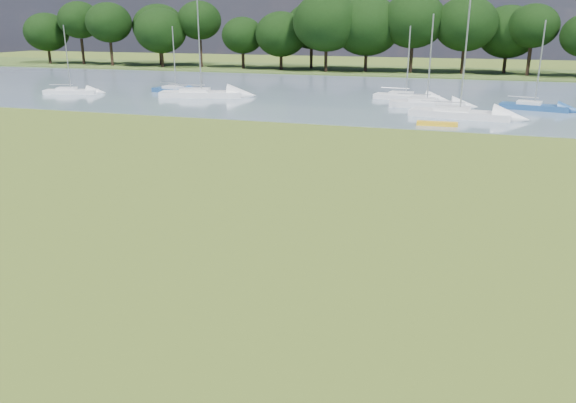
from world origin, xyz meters
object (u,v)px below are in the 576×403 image
(sailboat_3, at_px, (70,90))
(sailboat_4, at_px, (405,95))
(sailboat_2, at_px, (459,111))
(sailboat_9, at_px, (200,92))
(sailboat_1, at_px, (534,105))
(sailboat_6, at_px, (176,89))
(kayak, at_px, (437,124))
(sailboat_7, at_px, (426,102))

(sailboat_3, height_order, sailboat_4, sailboat_3)
(sailboat_2, height_order, sailboat_9, sailboat_9)
(sailboat_1, distance_m, sailboat_4, 12.28)
(sailboat_3, xyz_separation_m, sailboat_9, (14.75, 2.02, 0.10))
(sailboat_1, xyz_separation_m, sailboat_6, (-36.67, 1.35, -0.02))
(sailboat_2, height_order, sailboat_6, sailboat_2)
(sailboat_9, bearing_deg, sailboat_2, -27.01)
(sailboat_1, height_order, sailboat_4, sailboat_1)
(kayak, xyz_separation_m, sailboat_1, (7.77, 10.93, 0.30))
(sailboat_7, bearing_deg, sailboat_2, -63.58)
(sailboat_3, relative_size, sailboat_6, 1.02)
(sailboat_3, bearing_deg, sailboat_6, 3.27)
(sailboat_1, height_order, sailboat_9, sailboat_9)
(sailboat_3, height_order, sailboat_7, sailboat_7)
(kayak, bearing_deg, sailboat_1, 52.38)
(sailboat_2, relative_size, sailboat_4, 1.37)
(sailboat_3, height_order, sailboat_6, sailboat_3)
(sailboat_4, xyz_separation_m, sailboat_9, (-20.85, -4.22, 0.06))
(sailboat_2, xyz_separation_m, sailboat_9, (-26.29, 5.62, 0.01))
(sailboat_2, xyz_separation_m, sailboat_7, (-3.03, 5.18, -0.03))
(sailboat_2, bearing_deg, sailboat_6, 173.70)
(sailboat_2, bearing_deg, sailboat_9, 175.84)
(sailboat_3, relative_size, sailboat_4, 1.01)
(sailboat_2, bearing_deg, sailboat_1, 52.97)
(sailboat_6, bearing_deg, sailboat_9, -9.38)
(sailboat_4, relative_size, sailboat_6, 1.01)
(sailboat_1, bearing_deg, sailboat_9, -165.38)
(kayak, bearing_deg, sailboat_6, 154.77)
(kayak, relative_size, sailboat_1, 0.39)
(kayak, distance_m, sailboat_1, 13.41)
(sailboat_6, distance_m, sailboat_9, 4.54)
(sailboat_3, xyz_separation_m, sailboat_7, (38.02, 1.57, 0.06))
(sailboat_6, relative_size, sailboat_9, 0.65)
(sailboat_1, bearing_deg, sailboat_7, -159.58)
(sailboat_2, bearing_deg, sailboat_4, 126.86)
(sailboat_1, distance_m, sailboat_9, 32.63)
(sailboat_2, xyz_separation_m, sailboat_3, (-41.05, 3.61, -0.09))
(sailboat_6, xyz_separation_m, sailboat_7, (27.31, -2.50, 0.04))
(sailboat_4, xyz_separation_m, sailboat_7, (2.41, -4.67, 0.03))
(sailboat_7, xyz_separation_m, sailboat_9, (-23.26, 0.44, 0.04))
(kayak, height_order, sailboat_1, sailboat_1)
(kayak, distance_m, sailboat_4, 14.99)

